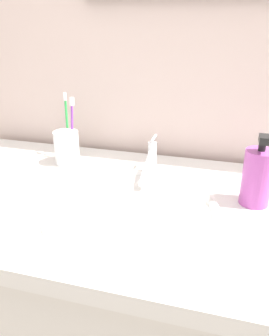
% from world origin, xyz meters
% --- Properties ---
extents(tiled_wall_back, '(2.46, 0.04, 2.40)m').
position_xyz_m(tiled_wall_back, '(0.00, 0.34, 1.20)').
color(tiled_wall_back, beige).
rests_on(tiled_wall_back, ground).
extents(vanity_counter, '(1.26, 0.60, 0.82)m').
position_xyz_m(vanity_counter, '(0.00, 0.00, 0.41)').
color(vanity_counter, silver).
rests_on(vanity_counter, ground).
extents(sink_basin, '(0.41, 0.41, 0.11)m').
position_xyz_m(sink_basin, '(-0.02, -0.04, 0.79)').
color(sink_basin, white).
rests_on(sink_basin, vanity_counter).
extents(faucet, '(0.02, 0.16, 0.10)m').
position_xyz_m(faucet, '(-0.02, 0.14, 0.87)').
color(faucet, silver).
rests_on(faucet, sink_basin).
extents(toothbrush_cup, '(0.07, 0.07, 0.10)m').
position_xyz_m(toothbrush_cup, '(-0.28, 0.16, 0.87)').
color(toothbrush_cup, white).
rests_on(toothbrush_cup, vanity_counter).
extents(toothbrush_green, '(0.03, 0.05, 0.19)m').
position_xyz_m(toothbrush_green, '(-0.29, 0.21, 0.94)').
color(toothbrush_green, green).
rests_on(toothbrush_green, toothbrush_cup).
extents(toothbrush_purple, '(0.01, 0.03, 0.18)m').
position_xyz_m(toothbrush_purple, '(-0.27, 0.20, 0.93)').
color(toothbrush_purple, purple).
rests_on(toothbrush_purple, toothbrush_cup).
extents(soap_dispenser, '(0.07, 0.07, 0.17)m').
position_xyz_m(soap_dispenser, '(0.25, 0.06, 0.89)').
color(soap_dispenser, '#B24CA5').
rests_on(soap_dispenser, vanity_counter).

